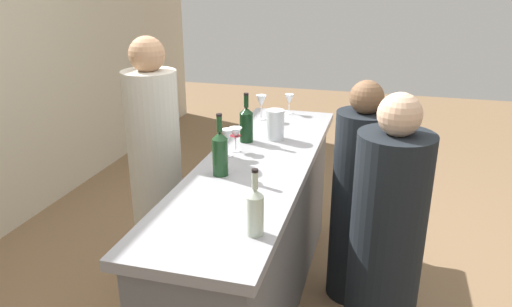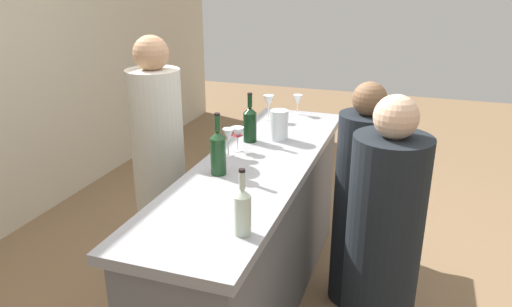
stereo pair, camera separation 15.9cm
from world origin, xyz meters
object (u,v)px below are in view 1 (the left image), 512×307
object	(u,v)px
wine_bottle_center_dark_green	(246,123)
wine_bottle_second_left_olive_green	(220,152)
water_pitcher	(275,125)
wine_glass_near_right	(227,137)
wine_glass_near_left	(289,100)
wine_glass_far_left	(261,102)
wine_glass_near_center	(235,134)
person_center_guest	(358,203)
person_left_guest	(385,248)
wine_bottle_leftmost_clear_pale	(255,210)
person_right_guest	(157,179)

from	to	relation	value
wine_bottle_center_dark_green	wine_bottle_second_left_olive_green	bearing A→B (deg)	-178.02
water_pitcher	wine_glass_near_right	bearing A→B (deg)	152.21
wine_glass_near_left	wine_glass_far_left	bearing A→B (deg)	141.82
wine_glass_near_left	wine_glass_near_center	bearing A→B (deg)	170.99
wine_bottle_second_left_olive_green	wine_glass_near_center	distance (m)	0.36
wine_bottle_center_dark_green	person_center_guest	world-z (taller)	person_center_guest
wine_glass_near_center	person_left_guest	xyz separation A→B (m)	(-0.36, -0.90, -0.41)
wine_glass_far_left	wine_bottle_second_left_olive_green	bearing A→B (deg)	-177.10
person_left_guest	person_center_guest	distance (m)	0.56
wine_bottle_leftmost_clear_pale	water_pitcher	xyz separation A→B (m)	(1.18, 0.19, -0.01)
person_left_guest	person_right_guest	world-z (taller)	person_right_guest
wine_bottle_leftmost_clear_pale	wine_glass_far_left	size ratio (longest dim) A/B	1.60
wine_glass_far_left	person_right_guest	bearing A→B (deg)	148.02
person_right_guest	water_pitcher	bearing A→B (deg)	37.95
wine_glass_far_left	person_right_guest	world-z (taller)	person_right_guest
wine_bottle_second_left_olive_green	wine_glass_near_left	xyz separation A→B (m)	(1.24, -0.11, -0.02)
person_center_guest	wine_bottle_leftmost_clear_pale	bearing A→B (deg)	57.04
wine_bottle_center_dark_green	wine_glass_far_left	xyz separation A→B (m)	(0.49, 0.03, 0.01)
wine_bottle_second_left_olive_green	wine_glass_near_left	bearing A→B (deg)	-5.00
wine_bottle_leftmost_clear_pale	wine_glass_near_left	size ratio (longest dim) A/B	1.93
person_center_guest	wine_bottle_center_dark_green	bearing A→B (deg)	-15.94
wine_bottle_leftmost_clear_pale	person_left_guest	bearing A→B (deg)	-44.29
wine_bottle_leftmost_clear_pale	wine_glass_near_center	size ratio (longest dim) A/B	1.96
wine_bottle_second_left_olive_green	person_right_guest	world-z (taller)	person_right_guest
wine_glass_near_right	person_center_guest	size ratio (longest dim) A/B	0.12
wine_bottle_center_dark_green	wine_bottle_leftmost_clear_pale	bearing A→B (deg)	-161.99
wine_glass_near_center	wine_bottle_leftmost_clear_pale	bearing A→B (deg)	-157.95
wine_glass_near_left	water_pitcher	size ratio (longest dim) A/B	0.77
wine_bottle_center_dark_green	person_right_guest	size ratio (longest dim) A/B	0.19
water_pitcher	person_left_guest	distance (m)	1.04
wine_bottle_leftmost_clear_pale	wine_bottle_center_dark_green	size ratio (longest dim) A/B	0.92
wine_glass_near_center	person_left_guest	size ratio (longest dim) A/B	0.10
person_center_guest	wine_glass_near_left	bearing A→B (deg)	-65.18
person_center_guest	wine_bottle_second_left_olive_green	bearing A→B (deg)	22.76
wine_glass_near_center	person_left_guest	bearing A→B (deg)	-112.10
wine_glass_near_left	water_pitcher	distance (m)	0.60
wine_bottle_center_dark_green	wine_glass_near_right	xyz separation A→B (m)	(-0.28, 0.03, 0.00)
water_pitcher	person_right_guest	distance (m)	0.81
wine_bottle_leftmost_clear_pale	wine_bottle_center_dark_green	world-z (taller)	wine_bottle_center_dark_green
wine_glass_near_left	person_right_guest	bearing A→B (deg)	146.61
wine_bottle_leftmost_clear_pale	wine_bottle_center_dark_green	xyz separation A→B (m)	(1.09, 0.35, 0.01)
water_pitcher	person_left_guest	size ratio (longest dim) A/B	0.13
wine_glass_near_right	water_pitcher	bearing A→B (deg)	-27.79
wine_glass_far_left	water_pitcher	distance (m)	0.44
wine_glass_far_left	person_right_guest	size ratio (longest dim) A/B	0.11
wine_glass_near_right	wine_glass_far_left	xyz separation A→B (m)	(0.77, 0.00, 0.01)
wine_glass_far_left	wine_glass_near_right	bearing A→B (deg)	-179.99
wine_glass_far_left	water_pitcher	bearing A→B (deg)	-153.89
wine_glass_near_left	wine_glass_near_right	world-z (taller)	wine_glass_near_right
wine_glass_far_left	wine_bottle_center_dark_green	bearing A→B (deg)	-176.07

